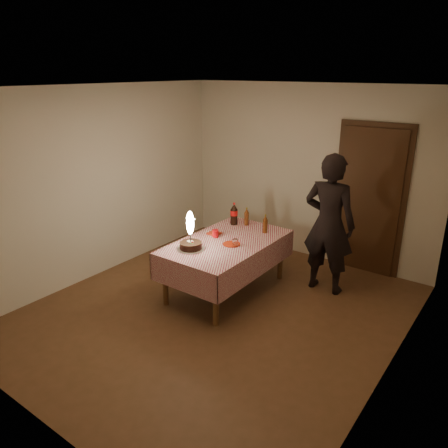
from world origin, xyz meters
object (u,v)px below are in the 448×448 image
at_px(photographer, 329,224).
at_px(amber_bottle_left, 247,217).
at_px(birthday_cake, 191,240).
at_px(red_plate, 232,244).
at_px(red_cup, 216,233).
at_px(dining_table, 226,248).
at_px(clear_cup, 235,243).
at_px(cola_bottle, 234,214).
at_px(amber_bottle_right, 265,224).

bearing_deg(photographer, amber_bottle_left, -172.07).
bearing_deg(birthday_cake, red_plate, 52.21).
bearing_deg(red_cup, dining_table, -8.55).
bearing_deg(clear_cup, photographer, 46.77).
relative_size(red_cup, photographer, 0.05).
bearing_deg(clear_cup, birthday_cake, -134.24).
bearing_deg(red_plate, birthday_cake, -127.79).
height_order(dining_table, birthday_cake, birthday_cake).
distance_m(cola_bottle, amber_bottle_left, 0.18).
distance_m(red_cup, amber_bottle_right, 0.68).
bearing_deg(amber_bottle_left, clear_cup, -66.63).
xyz_separation_m(birthday_cake, amber_bottle_left, (0.07, 1.12, -0.00)).
relative_size(red_cup, cola_bottle, 0.31).
height_order(birthday_cake, clear_cup, birthday_cake).
height_order(red_cup, cola_bottle, cola_bottle).
bearing_deg(dining_table, cola_bottle, 116.30).
bearing_deg(red_cup, photographer, 32.90).
bearing_deg(amber_bottle_right, red_plate, -101.34).
bearing_deg(amber_bottle_left, red_plate, -70.81).
xyz_separation_m(dining_table, red_plate, (0.12, -0.06, 0.10)).
relative_size(birthday_cake, amber_bottle_right, 1.89).
relative_size(dining_table, cola_bottle, 5.42).
bearing_deg(red_plate, cola_bottle, 122.71).
xyz_separation_m(dining_table, birthday_cake, (-0.20, -0.47, 0.22)).
xyz_separation_m(dining_table, amber_bottle_right, (0.24, 0.55, 0.21)).
bearing_deg(amber_bottle_right, photographer, 18.85).
bearing_deg(clear_cup, red_plate, 166.98).
relative_size(red_plate, red_cup, 2.20).
distance_m(cola_bottle, photographer, 1.33).
xyz_separation_m(red_plate, amber_bottle_left, (-0.25, 0.71, 0.11)).
height_order(clear_cup, cola_bottle, cola_bottle).
relative_size(red_cup, amber_bottle_left, 0.39).
relative_size(red_cup, clear_cup, 1.11).
bearing_deg(clear_cup, amber_bottle_right, 84.95).
xyz_separation_m(cola_bottle, photographer, (1.30, 0.24, 0.06)).
bearing_deg(birthday_cake, dining_table, 67.03).
xyz_separation_m(amber_bottle_right, photographer, (0.78, 0.27, 0.09)).
height_order(birthday_cake, amber_bottle_right, birthday_cake).
distance_m(red_cup, clear_cup, 0.40).
bearing_deg(photographer, birthday_cake, -133.55).
bearing_deg(clear_cup, red_cup, 165.31).
bearing_deg(amber_bottle_right, red_cup, -130.01).
xyz_separation_m(red_plate, red_cup, (-0.32, 0.08, 0.05)).
distance_m(birthday_cake, cola_bottle, 1.04).
relative_size(birthday_cake, red_cup, 4.81).
bearing_deg(birthday_cake, red_cup, 89.70).
distance_m(dining_table, amber_bottle_left, 0.70).
distance_m(clear_cup, amber_bottle_left, 0.80).
bearing_deg(amber_bottle_left, red_cup, -96.20).
distance_m(red_plate, red_cup, 0.33).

